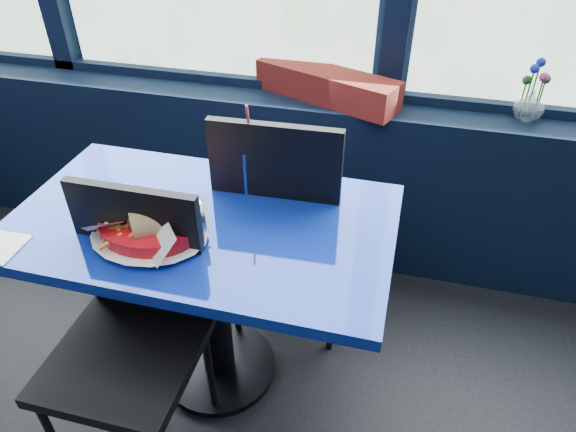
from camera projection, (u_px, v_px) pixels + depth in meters
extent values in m
cube|color=black|center=(219.00, 164.00, 2.55)|extent=(5.00, 0.26, 0.80)
cube|color=black|center=(218.00, 79.00, 2.37)|extent=(4.80, 0.08, 0.06)
cylinder|color=black|center=(220.00, 366.00, 2.04)|extent=(0.44, 0.44, 0.03)
cylinder|color=black|center=(213.00, 309.00, 1.85)|extent=(0.12, 0.12, 0.68)
cube|color=navy|center=(202.00, 224.00, 1.62)|extent=(1.20, 0.70, 0.04)
cube|color=black|center=(124.00, 359.00, 1.53)|extent=(0.43, 0.43, 0.04)
cube|color=black|center=(142.00, 252.00, 1.54)|extent=(0.40, 0.03, 0.46)
cylinder|color=black|center=(116.00, 351.00, 1.85)|extent=(0.02, 0.02, 0.43)
cylinder|color=black|center=(210.00, 371.00, 1.78)|extent=(0.02, 0.02, 0.43)
cube|color=black|center=(293.00, 220.00, 2.03)|extent=(0.47, 0.47, 0.04)
cube|color=black|center=(275.00, 193.00, 1.70)|extent=(0.44, 0.05, 0.50)
cylinder|color=black|center=(344.00, 246.00, 2.30)|extent=(0.03, 0.03, 0.47)
cylinder|color=black|center=(332.00, 308.00, 2.00)|extent=(0.03, 0.03, 0.47)
cylinder|color=black|center=(260.00, 234.00, 2.37)|extent=(0.03, 0.03, 0.47)
cylinder|color=black|center=(235.00, 293.00, 2.06)|extent=(0.03, 0.03, 0.47)
cube|color=maroon|center=(326.00, 85.00, 2.17)|extent=(0.65, 0.39, 0.13)
imported|color=silver|center=(529.00, 106.00, 2.02)|extent=(0.13, 0.13, 0.12)
cylinder|color=#1E5919|center=(527.00, 96.00, 2.00)|extent=(0.01, 0.01, 0.19)
sphere|color=#1B2F9D|center=(535.00, 69.00, 1.94)|extent=(0.04, 0.04, 0.04)
cylinder|color=#1E5919|center=(537.00, 102.00, 1.99)|extent=(0.01, 0.01, 0.17)
sphere|color=#D43E7E|center=(544.00, 77.00, 1.93)|extent=(0.04, 0.04, 0.04)
cylinder|color=#1E5919|center=(532.00, 93.00, 2.01)|extent=(0.01, 0.01, 0.21)
sphere|color=#1B2F9D|center=(541.00, 62.00, 1.94)|extent=(0.04, 0.04, 0.04)
cylinder|color=#1E5919|center=(521.00, 101.00, 2.03)|extent=(0.01, 0.01, 0.14)
sphere|color=#1E5919|center=(527.00, 80.00, 1.98)|extent=(0.04, 0.04, 0.04)
cylinder|color=#1E5919|center=(539.00, 102.00, 2.01)|extent=(0.01, 0.01, 0.15)
sphere|color=#1E5919|center=(546.00, 79.00, 1.95)|extent=(0.04, 0.04, 0.04)
cylinder|color=red|center=(149.00, 231.00, 1.51)|extent=(0.35, 0.35, 0.06)
cylinder|color=white|center=(150.00, 234.00, 1.51)|extent=(0.33, 0.33, 0.00)
cylinder|color=silver|center=(191.00, 218.00, 1.49)|extent=(0.11, 0.12, 0.10)
sphere|color=#52301C|center=(140.00, 222.00, 1.47)|extent=(0.07, 0.07, 0.07)
cylinder|color=red|center=(136.00, 213.00, 1.46)|extent=(0.07, 0.07, 0.01)
cylinder|color=red|center=(265.00, 164.00, 1.73)|extent=(0.05, 0.05, 0.15)
cone|color=red|center=(264.00, 138.00, 1.67)|extent=(0.03, 0.03, 0.05)
cylinder|color=#0D2699|center=(249.00, 168.00, 1.70)|extent=(0.09, 0.09, 0.15)
cylinder|color=black|center=(248.00, 149.00, 1.66)|extent=(0.09, 0.09, 0.01)
cylinder|color=#FF355E|center=(250.00, 131.00, 1.61)|extent=(0.02, 0.08, 0.21)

